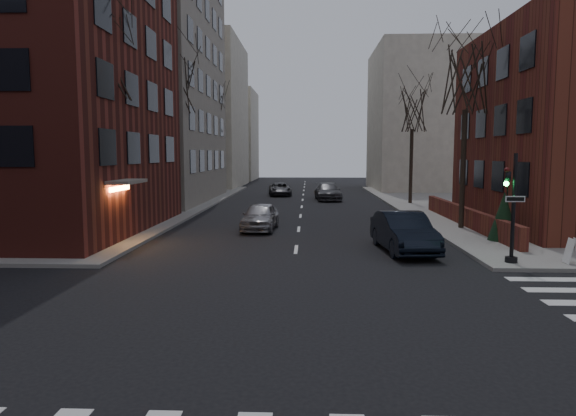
{
  "coord_description": "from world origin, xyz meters",
  "views": [
    {
      "loc": [
        0.53,
        -9.88,
        4.13
      ],
      "look_at": [
        -0.28,
        10.18,
        2.0
      ],
      "focal_mm": 32.0,
      "sensor_mm": 36.0,
      "label": 1
    }
  ],
  "objects_px": {
    "tree_left_c": "(212,113)",
    "evergreen_shrub": "(504,216)",
    "car_lane_silver": "(260,216)",
    "car_lane_gray": "(328,192)",
    "streetlamp_far": "(222,153)",
    "streetlamp_near": "(169,152)",
    "parked_sedan": "(404,232)",
    "tree_right_b": "(412,110)",
    "traffic_signal": "(512,215)",
    "tree_left_a": "(107,59)",
    "tree_left_b": "(174,84)",
    "car_lane_far": "(280,189)",
    "tree_right_a": "(466,79)",
    "sandwich_board": "(574,251)"
  },
  "relations": [
    {
      "from": "tree_left_c",
      "to": "evergreen_shrub",
      "type": "relative_size",
      "value": 4.28
    },
    {
      "from": "car_lane_silver",
      "to": "car_lane_gray",
      "type": "distance_m",
      "value": 18.73
    },
    {
      "from": "streetlamp_far",
      "to": "car_lane_gray",
      "type": "relative_size",
      "value": 1.2
    },
    {
      "from": "streetlamp_near",
      "to": "parked_sedan",
      "type": "relative_size",
      "value": 1.23
    },
    {
      "from": "tree_right_b",
      "to": "evergreen_shrub",
      "type": "height_order",
      "value": "tree_right_b"
    },
    {
      "from": "streetlamp_far",
      "to": "car_lane_silver",
      "type": "distance_m",
      "value": 25.32
    },
    {
      "from": "streetlamp_far",
      "to": "car_lane_silver",
      "type": "height_order",
      "value": "streetlamp_far"
    },
    {
      "from": "traffic_signal",
      "to": "evergreen_shrub",
      "type": "height_order",
      "value": "traffic_signal"
    },
    {
      "from": "tree_left_a",
      "to": "car_lane_silver",
      "type": "distance_m",
      "value": 10.88
    },
    {
      "from": "tree_left_b",
      "to": "car_lane_gray",
      "type": "xyz_separation_m",
      "value": [
        11.06,
        9.89,
        -8.15
      ]
    },
    {
      "from": "tree_left_a",
      "to": "car_lane_gray",
      "type": "relative_size",
      "value": 1.96
    },
    {
      "from": "car_lane_silver",
      "to": "evergreen_shrub",
      "type": "distance_m",
      "value": 12.23
    },
    {
      "from": "tree_left_c",
      "to": "tree_left_a",
      "type": "bearing_deg",
      "value": -90.0
    },
    {
      "from": "traffic_signal",
      "to": "streetlamp_near",
      "type": "bearing_deg",
      "value": 141.13
    },
    {
      "from": "car_lane_gray",
      "to": "parked_sedan",
      "type": "bearing_deg",
      "value": -88.7
    },
    {
      "from": "car_lane_silver",
      "to": "streetlamp_far",
      "type": "bearing_deg",
      "value": 107.32
    },
    {
      "from": "tree_left_b",
      "to": "streetlamp_far",
      "type": "xyz_separation_m",
      "value": [
        0.6,
        16.0,
        -4.68
      ]
    },
    {
      "from": "traffic_signal",
      "to": "tree_left_a",
      "type": "bearing_deg",
      "value": 163.35
    },
    {
      "from": "streetlamp_near",
      "to": "car_lane_far",
      "type": "height_order",
      "value": "streetlamp_near"
    },
    {
      "from": "traffic_signal",
      "to": "streetlamp_near",
      "type": "distance_m",
      "value": 20.86
    },
    {
      "from": "traffic_signal",
      "to": "tree_left_a",
      "type": "distance_m",
      "value": 18.66
    },
    {
      "from": "tree_right_b",
      "to": "streetlamp_far",
      "type": "relative_size",
      "value": 1.46
    },
    {
      "from": "tree_left_a",
      "to": "parked_sedan",
      "type": "relative_size",
      "value": 2.02
    },
    {
      "from": "tree_left_c",
      "to": "parked_sedan",
      "type": "distance_m",
      "value": 32.1
    },
    {
      "from": "traffic_signal",
      "to": "streetlamp_near",
      "type": "xyz_separation_m",
      "value": [
        -16.14,
        13.01,
        2.33
      ]
    },
    {
      "from": "traffic_signal",
      "to": "parked_sedan",
      "type": "height_order",
      "value": "traffic_signal"
    },
    {
      "from": "tree_left_a",
      "to": "tree_right_b",
      "type": "relative_size",
      "value": 1.12
    },
    {
      "from": "tree_left_b",
      "to": "car_lane_silver",
      "type": "height_order",
      "value": "tree_left_b"
    },
    {
      "from": "tree_left_a",
      "to": "tree_right_a",
      "type": "height_order",
      "value": "tree_left_a"
    },
    {
      "from": "streetlamp_far",
      "to": "car_lane_far",
      "type": "xyz_separation_m",
      "value": [
        5.89,
        -1.27,
        -3.6
      ]
    },
    {
      "from": "evergreen_shrub",
      "to": "streetlamp_far",
      "type": "bearing_deg",
      "value": 122.24
    },
    {
      "from": "car_lane_far",
      "to": "sandwich_board",
      "type": "height_order",
      "value": "car_lane_far"
    },
    {
      "from": "evergreen_shrub",
      "to": "traffic_signal",
      "type": "bearing_deg",
      "value": -107.86
    },
    {
      "from": "car_lane_gray",
      "to": "car_lane_far",
      "type": "height_order",
      "value": "car_lane_gray"
    },
    {
      "from": "traffic_signal",
      "to": "car_lane_far",
      "type": "relative_size",
      "value": 0.88
    },
    {
      "from": "tree_left_c",
      "to": "sandwich_board",
      "type": "relative_size",
      "value": 10.5
    },
    {
      "from": "tree_left_b",
      "to": "tree_right_b",
      "type": "height_order",
      "value": "tree_left_b"
    },
    {
      "from": "tree_left_a",
      "to": "streetlamp_near",
      "type": "bearing_deg",
      "value": 85.71
    },
    {
      "from": "streetlamp_far",
      "to": "evergreen_shrub",
      "type": "xyz_separation_m",
      "value": [
        17.72,
        -28.1,
        -2.95
      ]
    },
    {
      "from": "tree_left_a",
      "to": "tree_left_c",
      "type": "xyz_separation_m",
      "value": [
        0.0,
        26.0,
        -0.44
      ]
    },
    {
      "from": "streetlamp_near",
      "to": "traffic_signal",
      "type": "bearing_deg",
      "value": -38.87
    },
    {
      "from": "tree_left_b",
      "to": "tree_left_c",
      "type": "bearing_deg",
      "value": 90.0
    },
    {
      "from": "streetlamp_near",
      "to": "parked_sedan",
      "type": "height_order",
      "value": "streetlamp_near"
    },
    {
      "from": "tree_left_b",
      "to": "parked_sedan",
      "type": "bearing_deg",
      "value": -46.95
    },
    {
      "from": "car_lane_gray",
      "to": "sandwich_board",
      "type": "relative_size",
      "value": 5.65
    },
    {
      "from": "tree_left_b",
      "to": "tree_right_a",
      "type": "bearing_deg",
      "value": -24.44
    },
    {
      "from": "tree_right_b",
      "to": "car_lane_gray",
      "type": "bearing_deg",
      "value": 149.23
    },
    {
      "from": "car_lane_gray",
      "to": "car_lane_far",
      "type": "distance_m",
      "value": 6.65
    },
    {
      "from": "tree_left_b",
      "to": "sandwich_board",
      "type": "height_order",
      "value": "tree_left_b"
    },
    {
      "from": "tree_left_a",
      "to": "streetlamp_near",
      "type": "relative_size",
      "value": 1.63
    }
  ]
}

